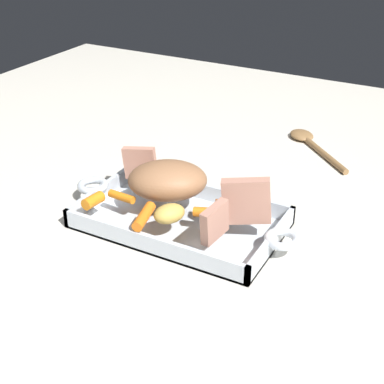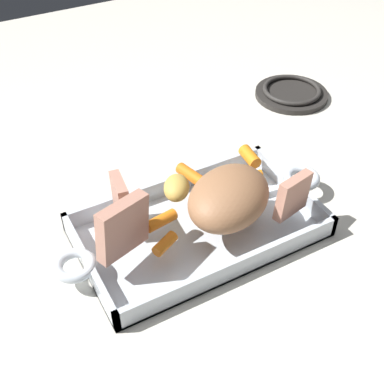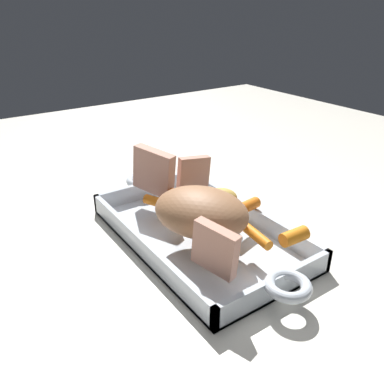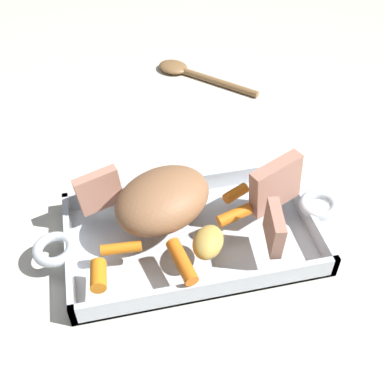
% 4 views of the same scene
% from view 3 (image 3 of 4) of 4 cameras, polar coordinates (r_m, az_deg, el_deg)
% --- Properties ---
extents(ground_plane, '(2.00, 2.00, 0.00)m').
position_cam_3_polar(ground_plane, '(0.68, 0.86, -6.71)').
color(ground_plane, silver).
extents(roasting_dish, '(0.47, 0.22, 0.04)m').
position_cam_3_polar(roasting_dish, '(0.67, 0.86, -5.88)').
color(roasting_dish, silver).
rests_on(roasting_dish, ground_plane).
extents(pork_roast, '(0.19, 0.17, 0.07)m').
position_cam_3_polar(pork_roast, '(0.60, 1.33, -2.89)').
color(pork_roast, '#996845').
rests_on(pork_roast, roasting_dish).
extents(roast_slice_thin, '(0.03, 0.07, 0.07)m').
position_cam_3_polar(roast_slice_thin, '(0.75, 0.23, 2.84)').
color(roast_slice_thin, tan).
rests_on(roast_slice_thin, roasting_dish).
extents(roast_slice_outer, '(0.09, 0.05, 0.09)m').
position_cam_3_polar(roast_slice_outer, '(0.73, -5.56, 3.01)').
color(roast_slice_outer, tan).
rests_on(roast_slice_outer, roasting_dish).
extents(roast_slice_thick, '(0.07, 0.03, 0.07)m').
position_cam_3_polar(roast_slice_thick, '(0.52, 3.36, -8.21)').
color(roast_slice_thick, tan).
rests_on(roast_slice_thick, roasting_dish).
extents(baby_carrot_long, '(0.04, 0.03, 0.02)m').
position_cam_3_polar(baby_carrot_long, '(0.69, -5.36, -1.35)').
color(baby_carrot_long, orange).
rests_on(baby_carrot_long, roasting_dish).
extents(baby_carrot_center_left, '(0.06, 0.02, 0.02)m').
position_cam_3_polar(baby_carrot_center_left, '(0.60, 9.40, -6.35)').
color(baby_carrot_center_left, orange).
rests_on(baby_carrot_center_left, roasting_dish).
extents(baby_carrot_northwest, '(0.03, 0.07, 0.02)m').
position_cam_3_polar(baby_carrot_northwest, '(0.67, 7.57, -2.24)').
color(baby_carrot_northwest, orange).
rests_on(baby_carrot_northwest, roasting_dish).
extents(baby_carrot_southeast, '(0.06, 0.03, 0.02)m').
position_cam_3_polar(baby_carrot_southeast, '(0.70, -1.55, -0.85)').
color(baby_carrot_southeast, orange).
rests_on(baby_carrot_southeast, roasting_dish).
extents(baby_carrot_center_right, '(0.03, 0.05, 0.02)m').
position_cam_3_polar(baby_carrot_center_right, '(0.61, 14.56, -6.23)').
color(baby_carrot_center_right, orange).
rests_on(baby_carrot_center_right, roasting_dish).
extents(potato_whole, '(0.07, 0.07, 0.03)m').
position_cam_3_polar(potato_whole, '(0.69, 4.15, -0.84)').
color(potato_whole, gold).
rests_on(potato_whole, roasting_dish).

